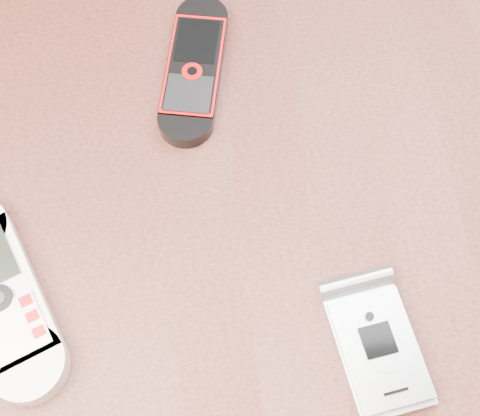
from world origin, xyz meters
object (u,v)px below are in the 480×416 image
Objects in this scene: table at (234,265)px; motorola_razr at (377,347)px; nokia_white at (0,295)px; nokia_black_red at (194,68)px.

motorola_razr reaches higher than table.
table is 7.79× the size of nokia_white.
nokia_white reaches higher than motorola_razr.
nokia_black_red is (-0.01, 0.13, 0.11)m from table.
table is at bearing 119.41° from motorola_razr.
nokia_black_red reaches higher than table.
table is 0.18m from motorola_razr.
nokia_white is at bearing -166.11° from table.
motorola_razr is at bearing -53.87° from table.
nokia_black_red is at bearing 104.90° from motorola_razr.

